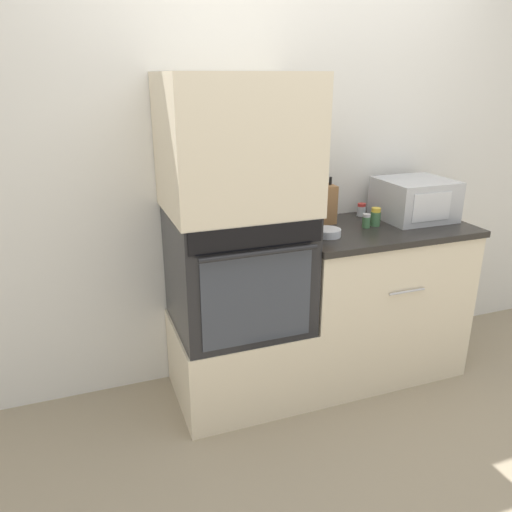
{
  "coord_description": "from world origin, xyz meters",
  "views": [
    {
      "loc": [
        -1.1,
        -2.02,
        1.73
      ],
      "look_at": [
        -0.28,
        0.21,
        0.87
      ],
      "focal_mm": 35.0,
      "sensor_mm": 36.0,
      "label": 1
    }
  ],
  "objects": [
    {
      "name": "ground_plane",
      "position": [
        0.0,
        0.0,
        0.0
      ],
      "size": [
        12.0,
        12.0,
        0.0
      ],
      "primitive_type": "plane",
      "color": "gray"
    },
    {
      "name": "wall_back",
      "position": [
        0.0,
        0.63,
        1.25
      ],
      "size": [
        8.0,
        0.05,
        2.5
      ],
      "color": "silver",
      "rests_on": "ground_plane"
    },
    {
      "name": "oven_cabinet_base",
      "position": [
        -0.35,
        0.3,
        0.23
      ],
      "size": [
        0.7,
        0.6,
        0.46
      ],
      "color": "beige",
      "rests_on": "ground_plane"
    },
    {
      "name": "wall_oven",
      "position": [
        -0.35,
        0.3,
        0.77
      ],
      "size": [
        0.67,
        0.64,
        0.64
      ],
      "color": "black",
      "rests_on": "oven_cabinet_base"
    },
    {
      "name": "oven_cabinet_upper",
      "position": [
        -0.35,
        0.3,
        1.42
      ],
      "size": [
        0.7,
        0.6,
        0.65
      ],
      "color": "beige",
      "rests_on": "wall_oven"
    },
    {
      "name": "counter_unit",
      "position": [
        0.5,
        0.3,
        0.46
      ],
      "size": [
        1.02,
        0.63,
        0.92
      ],
      "color": "beige",
      "rests_on": "ground_plane"
    },
    {
      "name": "microwave",
      "position": [
        0.77,
        0.36,
        1.04
      ],
      "size": [
        0.4,
        0.38,
        0.23
      ],
      "color": "#B2B5BA",
      "rests_on": "counter_unit"
    },
    {
      "name": "knife_block",
      "position": [
        0.24,
        0.46,
        1.03
      ],
      "size": [
        0.09,
        0.12,
        0.26
      ],
      "color": "olive",
      "rests_on": "counter_unit"
    },
    {
      "name": "bowl",
      "position": [
        0.13,
        0.22,
        0.94
      ],
      "size": [
        0.14,
        0.14,
        0.04
      ],
      "color": "silver",
      "rests_on": "counter_unit"
    },
    {
      "name": "condiment_jar_near",
      "position": [
        0.52,
        0.51,
        0.96
      ],
      "size": [
        0.05,
        0.05,
        0.08
      ],
      "color": "silver",
      "rests_on": "counter_unit"
    },
    {
      "name": "condiment_jar_mid",
      "position": [
        0.48,
        0.3,
        0.97
      ],
      "size": [
        0.06,
        0.06,
        0.1
      ],
      "color": "#427047",
      "rests_on": "counter_unit"
    },
    {
      "name": "condiment_jar_far",
      "position": [
        0.41,
        0.29,
        0.96
      ],
      "size": [
        0.05,
        0.05,
        0.08
      ],
      "color": "#427047",
      "rests_on": "counter_unit"
    }
  ]
}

